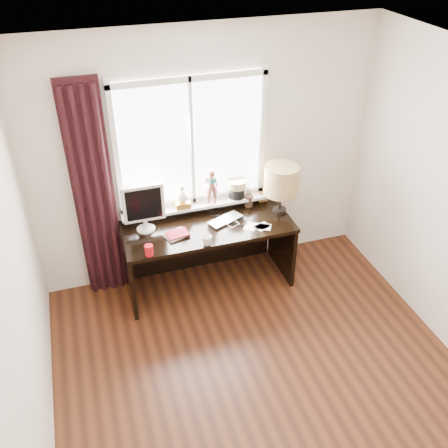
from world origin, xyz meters
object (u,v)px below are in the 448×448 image
object	(u,v)px
laptop	(225,220)
red_cup	(149,250)
mug	(207,240)
desk	(205,240)
monitor	(144,205)
table_lamp	(281,181)

from	to	relation	value
laptop	red_cup	bearing A→B (deg)	178.34
mug	red_cup	bearing A→B (deg)	180.00
red_cup	desk	size ratio (longest dim) A/B	0.06
red_cup	laptop	bearing A→B (deg)	21.26
mug	monitor	size ratio (longest dim) A/B	0.20
laptop	monitor	distance (m)	0.84
mug	table_lamp	size ratio (longest dim) A/B	0.19
red_cup	monitor	xyz separation A→B (m)	(0.04, 0.42, 0.23)
red_cup	desk	distance (m)	0.81
laptop	table_lamp	world-z (taller)	table_lamp
laptop	table_lamp	xyz separation A→B (m)	(0.59, 0.00, 0.35)
monitor	red_cup	bearing A→B (deg)	-96.15
desk	table_lamp	distance (m)	0.99
mug	desk	distance (m)	0.50
mug	monitor	xyz separation A→B (m)	(-0.50, 0.42, 0.23)
laptop	monitor	bearing A→B (deg)	150.49
monitor	laptop	bearing A→B (deg)	-6.59
red_cup	table_lamp	world-z (taller)	table_lamp
red_cup	desk	world-z (taller)	red_cup
table_lamp	monitor	bearing A→B (deg)	176.39
desk	table_lamp	size ratio (longest dim) A/B	3.27
mug	red_cup	world-z (taller)	red_cup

